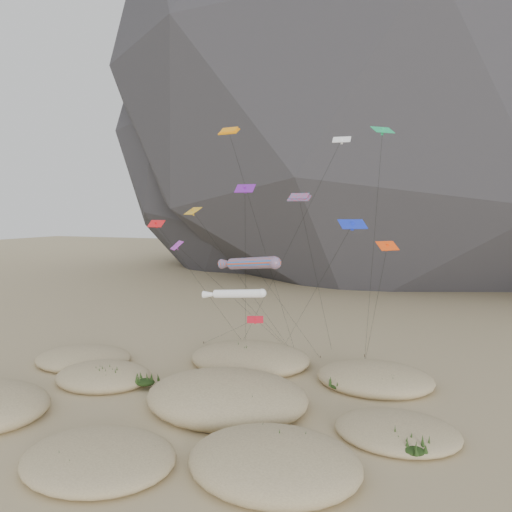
# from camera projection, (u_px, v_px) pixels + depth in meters

# --- Properties ---
(ground) EXTENTS (500.00, 500.00, 0.00)m
(ground) POSITION_uv_depth(u_px,v_px,m) (187.00, 422.00, 43.60)
(ground) COLOR #CCB789
(ground) RESTS_ON ground
(rock_headland) EXTENTS (226.37, 148.64, 177.50)m
(rock_headland) POSITION_uv_depth(u_px,v_px,m) (406.00, 23.00, 144.63)
(rock_headland) COLOR black
(rock_headland) RESTS_ON ground
(dunes) EXTENTS (48.80, 37.45, 3.95)m
(dunes) POSITION_uv_depth(u_px,v_px,m) (196.00, 394.00, 48.44)
(dunes) COLOR #CCB789
(dunes) RESTS_ON ground
(dune_grass) EXTENTS (42.73, 29.84, 1.58)m
(dune_grass) POSITION_uv_depth(u_px,v_px,m) (200.00, 402.00, 45.84)
(dune_grass) COLOR black
(dune_grass) RESTS_ON ground
(kite_stakes) EXTENTS (22.58, 5.16, 0.30)m
(kite_stakes) POSITION_uv_depth(u_px,v_px,m) (288.00, 351.00, 65.05)
(kite_stakes) COLOR #3F2D1E
(kite_stakes) RESTS_ON ground
(rainbow_tube_kite) EXTENTS (9.79, 12.72, 13.77)m
(rainbow_tube_kite) POSITION_uv_depth(u_px,v_px,m) (250.00, 263.00, 54.36)
(rainbow_tube_kite) COLOR #F44E19
(rainbow_tube_kite) RESTS_ON ground
(white_tube_kite) EXTENTS (6.56, 20.27, 11.21)m
(white_tube_kite) POSITION_uv_depth(u_px,v_px,m) (235.00, 294.00, 47.45)
(white_tube_kite) COLOR white
(white_tube_kite) RESTS_ON ground
(orange_parafoil) EXTENTS (6.18, 10.50, 27.83)m
(orange_parafoil) POSITION_uv_depth(u_px,v_px,m) (230.00, 135.00, 56.06)
(orange_parafoil) COLOR orange
(orange_parafoil) RESTS_ON ground
(multi_parafoil) EXTENTS (2.33, 16.65, 20.22)m
(multi_parafoil) POSITION_uv_depth(u_px,v_px,m) (300.00, 200.00, 50.15)
(multi_parafoil) COLOR #FF1A44
(multi_parafoil) RESTS_ON ground
(delta_kites) EXTENTS (27.24, 21.62, 27.01)m
(delta_kites) POSITION_uv_depth(u_px,v_px,m) (273.00, 219.00, 51.17)
(delta_kites) COLOR red
(delta_kites) RESTS_ON ground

